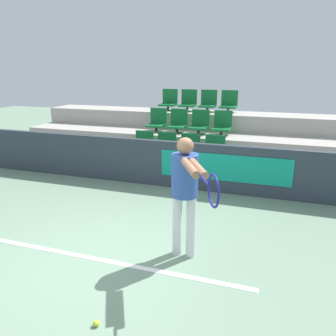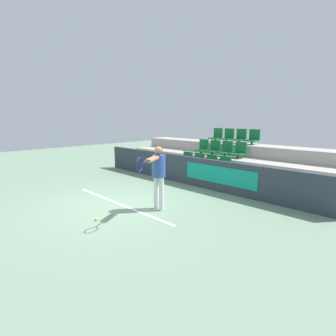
# 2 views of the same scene
# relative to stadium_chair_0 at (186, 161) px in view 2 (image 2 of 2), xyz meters

# --- Properties ---
(ground_plane) EXTENTS (30.00, 30.00, 0.00)m
(ground_plane) POSITION_rel_stadium_chair_0_xyz_m (0.86, -3.83, -0.68)
(ground_plane) COLOR gray
(court_baseline) EXTENTS (4.21, 0.08, 0.01)m
(court_baseline) POSITION_rel_stadium_chair_0_xyz_m (0.86, -3.76, -0.68)
(court_baseline) COLOR white
(court_baseline) RESTS_ON ground
(barrier_wall) EXTENTS (9.37, 0.14, 1.00)m
(barrier_wall) POSITION_rel_stadium_chair_0_xyz_m (0.89, -0.72, -0.18)
(barrier_wall) COLOR #2D3842
(barrier_wall) RESTS_ON ground
(bleacher_tier_front) EXTENTS (8.97, 1.01, 0.44)m
(bleacher_tier_front) POSITION_rel_stadium_chair_0_xyz_m (0.86, -0.13, -0.46)
(bleacher_tier_front) COLOR #ADA89E
(bleacher_tier_front) RESTS_ON ground
(bleacher_tier_middle) EXTENTS (8.97, 1.01, 0.87)m
(bleacher_tier_middle) POSITION_rel_stadium_chair_0_xyz_m (0.86, 0.88, -0.25)
(bleacher_tier_middle) COLOR #ADA89E
(bleacher_tier_middle) RESTS_ON ground
(bleacher_tier_back) EXTENTS (8.97, 1.01, 1.31)m
(bleacher_tier_back) POSITION_rel_stadium_chair_0_xyz_m (0.86, 1.89, -0.03)
(bleacher_tier_back) COLOR #ADA89E
(bleacher_tier_back) RESTS_ON ground
(stadium_chair_0) EXTENTS (0.45, 0.45, 0.59)m
(stadium_chair_0) POSITION_rel_stadium_chair_0_xyz_m (0.00, 0.00, 0.00)
(stadium_chair_0) COLOR #333333
(stadium_chair_0) RESTS_ON bleacher_tier_front
(stadium_chair_1) EXTENTS (0.45, 0.45, 0.59)m
(stadium_chair_1) POSITION_rel_stadium_chair_0_xyz_m (0.58, 0.00, 0.00)
(stadium_chair_1) COLOR #333333
(stadium_chair_1) RESTS_ON bleacher_tier_front
(stadium_chair_2) EXTENTS (0.45, 0.45, 0.59)m
(stadium_chair_2) POSITION_rel_stadium_chair_0_xyz_m (1.15, 0.00, 0.00)
(stadium_chair_2) COLOR #333333
(stadium_chair_2) RESTS_ON bleacher_tier_front
(stadium_chair_3) EXTENTS (0.45, 0.45, 0.59)m
(stadium_chair_3) POSITION_rel_stadium_chair_0_xyz_m (1.73, 0.00, 0.00)
(stadium_chair_3) COLOR #333333
(stadium_chair_3) RESTS_ON bleacher_tier_front
(stadium_chair_4) EXTENTS (0.45, 0.45, 0.59)m
(stadium_chair_4) POSITION_rel_stadium_chair_0_xyz_m (0.00, 1.01, 0.44)
(stadium_chair_4) COLOR #333333
(stadium_chair_4) RESTS_ON bleacher_tier_middle
(stadium_chair_5) EXTENTS (0.45, 0.45, 0.59)m
(stadium_chair_5) POSITION_rel_stadium_chair_0_xyz_m (0.58, 1.01, 0.44)
(stadium_chair_5) COLOR #333333
(stadium_chair_5) RESTS_ON bleacher_tier_middle
(stadium_chair_6) EXTENTS (0.45, 0.45, 0.59)m
(stadium_chair_6) POSITION_rel_stadium_chair_0_xyz_m (1.15, 1.01, 0.44)
(stadium_chair_6) COLOR #333333
(stadium_chair_6) RESTS_ON bleacher_tier_middle
(stadium_chair_7) EXTENTS (0.45, 0.45, 0.59)m
(stadium_chair_7) POSITION_rel_stadium_chair_0_xyz_m (1.73, 1.01, 0.44)
(stadium_chair_7) COLOR #333333
(stadium_chair_7) RESTS_ON bleacher_tier_middle
(stadium_chair_8) EXTENTS (0.45, 0.45, 0.59)m
(stadium_chair_8) POSITION_rel_stadium_chair_0_xyz_m (0.00, 2.03, 0.87)
(stadium_chair_8) COLOR #333333
(stadium_chair_8) RESTS_ON bleacher_tier_back
(stadium_chair_9) EXTENTS (0.45, 0.45, 0.59)m
(stadium_chair_9) POSITION_rel_stadium_chair_0_xyz_m (0.58, 2.03, 0.87)
(stadium_chair_9) COLOR #333333
(stadium_chair_9) RESTS_ON bleacher_tier_back
(stadium_chair_10) EXTENTS (0.45, 0.45, 0.59)m
(stadium_chair_10) POSITION_rel_stadium_chair_0_xyz_m (1.15, 2.03, 0.87)
(stadium_chair_10) COLOR #333333
(stadium_chair_10) RESTS_ON bleacher_tier_back
(stadium_chair_11) EXTENTS (0.45, 0.45, 0.59)m
(stadium_chair_11) POSITION_rel_stadium_chair_0_xyz_m (1.73, 2.03, 0.87)
(stadium_chair_11) COLOR #333333
(stadium_chair_11) RESTS_ON bleacher_tier_back
(tennis_player) EXTENTS (0.82, 1.38, 1.65)m
(tennis_player) POSITION_rel_stadium_chair_0_xyz_m (1.96, -3.33, 0.35)
(tennis_player) COLOR silver
(tennis_player) RESTS_ON ground
(tennis_ball) EXTENTS (0.07, 0.07, 0.07)m
(tennis_ball) POSITION_rel_stadium_chair_0_xyz_m (1.45, -4.82, -0.65)
(tennis_ball) COLOR #CCDB33
(tennis_ball) RESTS_ON ground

